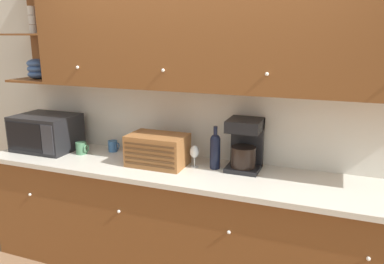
% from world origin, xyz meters
% --- Properties ---
extents(ground_plane, '(24.00, 24.00, 0.00)m').
position_xyz_m(ground_plane, '(0.00, 0.00, 0.00)').
color(ground_plane, '#896647').
extents(wall_back, '(5.86, 0.06, 2.60)m').
position_xyz_m(wall_back, '(0.00, 0.03, 1.30)').
color(wall_back, beige).
rests_on(wall_back, ground_plane).
extents(counter_unit, '(3.48, 0.68, 0.93)m').
position_xyz_m(counter_unit, '(-0.00, -0.32, 0.47)').
color(counter_unit, brown).
rests_on(counter_unit, ground_plane).
extents(backsplash_panel, '(3.46, 0.01, 0.60)m').
position_xyz_m(backsplash_panel, '(0.00, -0.01, 1.24)').
color(backsplash_panel, silver).
rests_on(backsplash_panel, counter_unit).
extents(upper_cabinets, '(3.46, 0.39, 0.86)m').
position_xyz_m(upper_cabinets, '(0.17, -0.18, 1.96)').
color(upper_cabinets, brown).
rests_on(upper_cabinets, backsplash_panel).
extents(microwave, '(0.53, 0.41, 0.32)m').
position_xyz_m(microwave, '(-1.38, -0.30, 1.09)').
color(microwave, black).
rests_on(microwave, counter_unit).
extents(mug, '(0.11, 0.09, 0.11)m').
position_xyz_m(mug, '(-1.01, -0.30, 0.99)').
color(mug, '#4C845B').
rests_on(mug, counter_unit).
extents(mug_blue_second, '(0.09, 0.08, 0.10)m').
position_xyz_m(mug_blue_second, '(-0.79, -0.14, 0.98)').
color(mug_blue_second, '#38669E').
rests_on(mug_blue_second, counter_unit).
extents(mug_patterned_third, '(0.10, 0.09, 0.09)m').
position_xyz_m(mug_patterned_third, '(-0.58, -0.20, 0.98)').
color(mug_patterned_third, '#B73D38').
rests_on(mug_patterned_third, counter_unit).
extents(bread_box, '(0.46, 0.30, 0.25)m').
position_xyz_m(bread_box, '(-0.26, -0.32, 1.06)').
color(bread_box, '#996033').
rests_on(bread_box, counter_unit).
extents(wine_glass, '(0.07, 0.07, 0.18)m').
position_xyz_m(wine_glass, '(0.03, -0.26, 1.05)').
color(wine_glass, silver).
rests_on(wine_glass, counter_unit).
extents(wine_bottle, '(0.08, 0.08, 0.34)m').
position_xyz_m(wine_bottle, '(0.20, -0.24, 1.08)').
color(wine_bottle, black).
rests_on(wine_bottle, counter_unit).
extents(coffee_maker, '(0.25, 0.27, 0.40)m').
position_xyz_m(coffee_maker, '(0.41, -0.16, 1.13)').
color(coffee_maker, black).
rests_on(coffee_maker, counter_unit).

